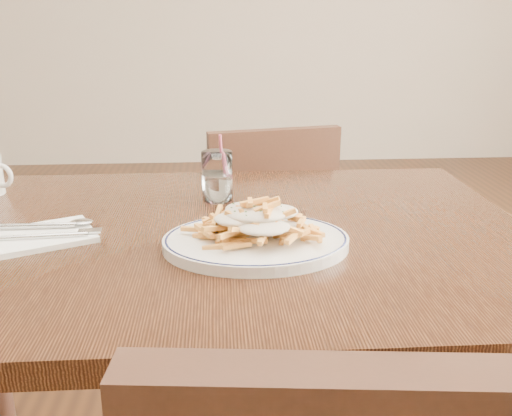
{
  "coord_description": "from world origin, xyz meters",
  "views": [
    {
      "loc": [
        0.04,
        -0.96,
        1.12
      ],
      "look_at": [
        0.1,
        -0.09,
        0.82
      ],
      "focal_mm": 40.0,
      "sensor_mm": 36.0,
      "label": 1
    }
  ],
  "objects": [
    {
      "name": "table",
      "position": [
        0.0,
        0.0,
        0.67
      ],
      "size": [
        1.2,
        0.8,
        0.75
      ],
      "color": "black",
      "rests_on": "ground"
    },
    {
      "name": "chair_far",
      "position": [
        0.17,
        0.67,
        0.46
      ],
      "size": [
        0.45,
        0.45,
        0.82
      ],
      "color": "black",
      "rests_on": "ground"
    },
    {
      "name": "fries_plate",
      "position": [
        0.1,
        -0.09,
        0.76
      ],
      "size": [
        0.36,
        0.33,
        0.02
      ],
      "color": "silver",
      "rests_on": "table"
    },
    {
      "name": "loaded_fries",
      "position": [
        0.1,
        -0.09,
        0.8
      ],
      "size": [
        0.23,
        0.21,
        0.06
      ],
      "color": "#F0A749",
      "rests_on": "fries_plate"
    },
    {
      "name": "napkin",
      "position": [
        -0.28,
        -0.03,
        0.75
      ],
      "size": [
        0.23,
        0.2,
        0.01
      ],
      "primitive_type": "cube",
      "rotation": [
        0.0,
        0.0,
        0.44
      ],
      "color": "white",
      "rests_on": "table"
    },
    {
      "name": "cutlery",
      "position": [
        -0.28,
        -0.02,
        0.76
      ],
      "size": [
        0.22,
        0.08,
        0.01
      ],
      "color": "silver",
      "rests_on": "napkin"
    },
    {
      "name": "water_glass",
      "position": [
        0.03,
        0.18,
        0.79
      ],
      "size": [
        0.06,
        0.06,
        0.14
      ],
      "color": "white",
      "rests_on": "table"
    }
  ]
}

